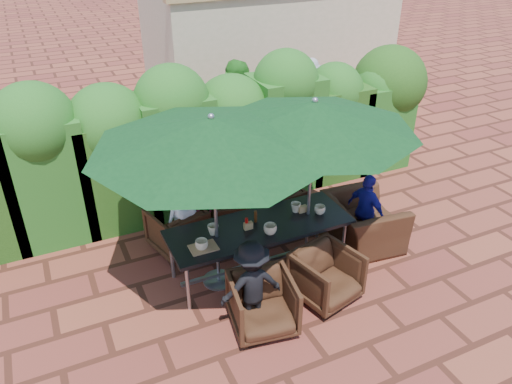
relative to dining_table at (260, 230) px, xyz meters
name	(u,v)px	position (x,y,z in m)	size (l,w,h in m)	color
ground	(265,275)	(0.01, -0.15, -0.68)	(80.00, 80.00, 0.00)	brown
dining_table	(260,230)	(0.00, 0.00, 0.00)	(2.53, 0.90, 0.75)	black
umbrella_left	(212,133)	(-0.62, 0.01, 1.54)	(3.01, 3.01, 2.46)	gray
umbrella_right	(314,116)	(0.75, -0.02, 1.54)	(2.73, 2.73, 2.46)	gray
chair_far_left	(177,227)	(-0.89, 1.00, -0.30)	(0.73, 0.68, 0.75)	black
chair_far_mid	(234,212)	(0.05, 1.06, -0.33)	(0.68, 0.64, 0.70)	black
chair_far_right	(278,202)	(0.81, 1.03, -0.33)	(0.67, 0.63, 0.69)	black
chair_near_left	(263,302)	(-0.44, -1.02, -0.29)	(0.75, 0.70, 0.77)	black
chair_near_right	(327,274)	(0.54, -0.89, -0.29)	(0.75, 0.70, 0.77)	black
chair_end_right	(364,215)	(1.71, -0.06, -0.18)	(1.13, 0.73, 0.98)	black
adult_far_left	(183,219)	(-0.82, 0.87, -0.11)	(0.56, 0.33, 1.13)	white
adult_far_mid	(234,200)	(0.04, 1.02, -0.08)	(0.43, 0.35, 1.19)	#1D1B95
adult_far_right	(281,192)	(0.81, 0.92, -0.08)	(0.58, 0.35, 1.20)	black
adult_near_left	(252,285)	(-0.54, -0.91, -0.08)	(0.76, 0.35, 1.19)	black
adult_end_right	(366,211)	(1.71, -0.09, -0.09)	(0.69, 0.34, 1.17)	#1D1B95
child_left	(202,219)	(-0.50, 0.95, -0.25)	(0.31, 0.25, 0.85)	#CB4776
child_right	(262,201)	(0.52, 1.00, -0.22)	(0.33, 0.27, 0.92)	#97489C
pedestrian_a	(237,105)	(1.37, 3.97, 0.28)	(1.78, 0.64, 1.91)	#2D8424
pedestrian_b	(288,92)	(2.80, 4.39, 0.22)	(0.86, 0.53, 1.79)	#CB4776
pedestrian_c	(308,94)	(3.23, 4.26, 0.15)	(1.06, 0.48, 1.65)	#93949B
cup_a	(202,245)	(-0.89, -0.18, 0.14)	(0.17, 0.17, 0.13)	beige
cup_b	(213,230)	(-0.65, 0.07, 0.14)	(0.15, 0.15, 0.14)	beige
cup_c	(270,229)	(0.04, -0.24, 0.14)	(0.18, 0.18, 0.14)	beige
cup_d	(296,207)	(0.61, 0.11, 0.14)	(0.15, 0.15, 0.14)	beige
cup_e	(320,210)	(0.90, -0.09, 0.14)	(0.16, 0.16, 0.12)	beige
ketchup_bottle	(247,224)	(-0.19, 0.00, 0.16)	(0.04, 0.04, 0.17)	#B20C0A
sauce_bottle	(256,216)	(-0.01, 0.11, 0.16)	(0.04, 0.04, 0.17)	#4C230C
serving_tray	(203,248)	(-0.87, -0.17, 0.08)	(0.35, 0.25, 0.02)	#A3754F
number_block_left	(248,226)	(-0.18, -0.01, 0.12)	(0.12, 0.06, 0.10)	tan
number_block_right	(303,209)	(0.70, 0.05, 0.12)	(0.12, 0.06, 0.10)	tan
hedge_wall	(189,132)	(-0.25, 2.17, 0.66)	(9.10, 1.60, 2.50)	#1A3D10
building	(269,35)	(3.51, 6.84, 0.93)	(6.20, 3.08, 3.20)	beige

